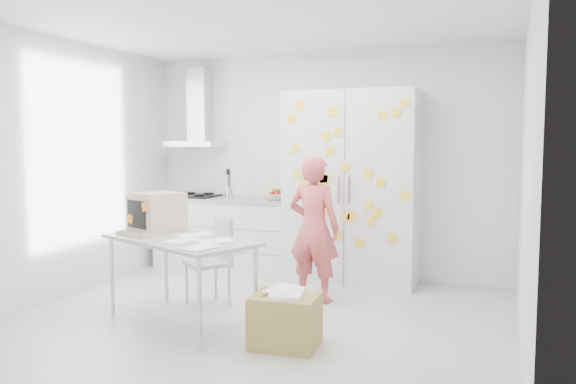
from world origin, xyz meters
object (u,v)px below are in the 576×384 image
(chair, at_px, (214,255))
(desk, at_px, (164,224))
(cardboard_box, at_px, (285,320))
(person, at_px, (314,228))

(chair, bearing_deg, desk, -76.77)
(desk, distance_m, cardboard_box, 1.51)
(person, xyz_separation_m, chair, (-0.89, -0.48, -0.25))
(chair, xyz_separation_m, cardboard_box, (1.10, -0.84, -0.28))
(person, xyz_separation_m, desk, (-1.12, -0.99, 0.12))
(desk, height_order, chair, desk)
(desk, relative_size, chair, 1.84)
(person, distance_m, chair, 1.04)
(chair, distance_m, cardboard_box, 1.41)
(desk, xyz_separation_m, cardboard_box, (1.32, -0.32, -0.65))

